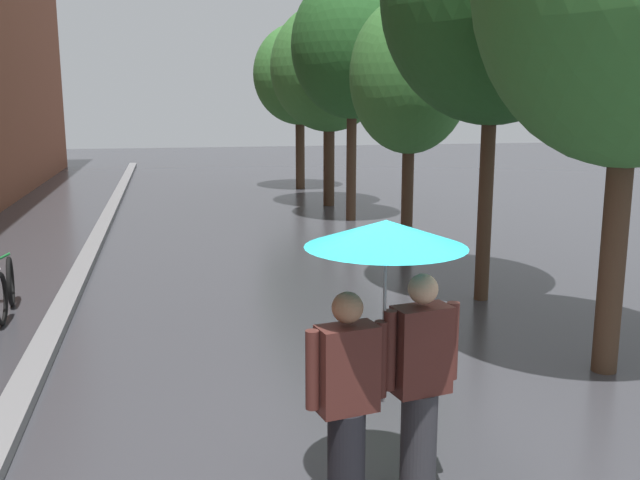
{
  "coord_description": "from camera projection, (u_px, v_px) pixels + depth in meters",
  "views": [
    {
      "loc": [
        -1.73,
        -4.48,
        2.84
      ],
      "look_at": [
        -0.14,
        2.83,
        1.35
      ],
      "focal_mm": 39.35,
      "sensor_mm": 36.0,
      "label": 1
    }
  ],
  "objects": [
    {
      "name": "kerb_strip",
      "position": [
        96.0,
        241.0,
        14.1
      ],
      "size": [
        0.3,
        36.0,
        0.12
      ],
      "primitive_type": "cube",
      "color": "slate",
      "rests_on": "ground"
    },
    {
      "name": "couple_under_umbrella",
      "position": [
        385.0,
        324.0,
        4.72
      ],
      "size": [
        1.14,
        1.08,
        2.07
      ],
      "color": "black",
      "rests_on": "ground"
    },
    {
      "name": "street_tree_4",
      "position": [
        329.0,
        68.0,
        18.67
      ],
      "size": [
        3.15,
        3.15,
        5.4
      ],
      "color": "#473323",
      "rests_on": "ground"
    },
    {
      "name": "street_tree_3",
      "position": [
        352.0,
        46.0,
        16.2
      ],
      "size": [
        2.85,
        2.85,
        5.77
      ],
      "color": "#473323",
      "rests_on": "ground"
    },
    {
      "name": "street_tree_5",
      "position": [
        300.0,
        75.0,
        22.4
      ],
      "size": [
        2.98,
        2.98,
        5.28
      ],
      "color": "#473323",
      "rests_on": "ground"
    },
    {
      "name": "street_tree_2",
      "position": [
        410.0,
        77.0,
        12.64
      ],
      "size": [
        2.2,
        2.2,
        4.69
      ],
      "color": "#473323",
      "rests_on": "ground"
    }
  ]
}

